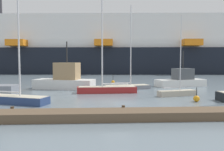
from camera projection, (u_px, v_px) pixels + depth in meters
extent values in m
plane|color=slate|center=(118.00, 102.00, 20.60)|extent=(600.00, 600.00, 0.00)
cube|color=brown|center=(125.00, 115.00, 14.67)|extent=(18.92, 1.86, 0.57)
cylinder|color=#423323|center=(12.00, 112.00, 15.28)|extent=(0.24, 0.24, 0.69)
cylinder|color=#423323|center=(123.00, 110.00, 15.68)|extent=(0.24, 0.24, 0.69)
cube|color=#BCB29E|center=(177.00, 93.00, 24.43)|extent=(4.51, 2.07, 0.57)
cube|color=beige|center=(177.00, 90.00, 24.41)|extent=(4.32, 1.95, 0.04)
cylinder|color=silver|center=(181.00, 53.00, 24.26)|extent=(0.11, 0.11, 8.15)
cylinder|color=silver|center=(172.00, 88.00, 24.19)|extent=(1.94, 0.58, 0.08)
cube|color=maroon|center=(107.00, 90.00, 26.81)|extent=(7.04, 1.86, 0.73)
cube|color=beige|center=(107.00, 87.00, 26.79)|extent=(6.75, 1.72, 0.04)
cylinder|color=silver|center=(102.00, 35.00, 26.35)|extent=(0.17, 0.17, 12.08)
cylinder|color=silver|center=(115.00, 84.00, 26.87)|extent=(3.14, 0.27, 0.13)
cube|color=navy|center=(16.00, 100.00, 20.04)|extent=(6.26, 3.53, 0.66)
cube|color=beige|center=(16.00, 96.00, 20.02)|extent=(5.99, 3.33, 0.04)
cylinder|color=silver|center=(19.00, 33.00, 19.52)|extent=(0.15, 0.15, 11.07)
cylinder|color=silver|center=(7.00, 92.00, 20.25)|extent=(2.62, 1.04, 0.12)
cube|color=gray|center=(127.00, 87.00, 30.40)|extent=(6.36, 3.22, 0.51)
cube|color=beige|center=(127.00, 85.00, 30.38)|extent=(6.08, 3.02, 0.04)
cylinder|color=silver|center=(131.00, 46.00, 30.19)|extent=(0.15, 0.15, 10.67)
cylinder|color=silver|center=(121.00, 83.00, 30.10)|extent=(2.69, 0.77, 0.12)
cube|color=white|center=(180.00, 83.00, 33.94)|extent=(7.92, 4.32, 1.02)
cube|color=#4C5156|center=(183.00, 74.00, 33.97)|extent=(3.19, 2.55, 1.66)
cylinder|color=#262626|center=(183.00, 60.00, 33.83)|extent=(0.15, 0.15, 2.63)
cube|color=white|center=(64.00, 84.00, 30.84)|extent=(8.55, 4.79, 1.28)
cube|color=#A3845B|center=(67.00, 71.00, 30.64)|extent=(3.57, 2.89, 2.30)
cylinder|color=#262626|center=(67.00, 52.00, 30.48)|extent=(0.16, 0.16, 2.83)
sphere|color=orange|center=(113.00, 82.00, 37.54)|extent=(0.58, 0.58, 0.58)
cylinder|color=black|center=(113.00, 77.00, 37.49)|extent=(0.06, 0.06, 0.97)
sphere|color=orange|center=(196.00, 99.00, 20.89)|extent=(0.58, 0.58, 0.58)
cylinder|color=black|center=(197.00, 91.00, 20.85)|extent=(0.06, 0.06, 0.77)
cube|color=black|center=(68.00, 61.00, 73.52)|extent=(140.62, 29.49, 7.68)
cube|color=white|center=(68.00, 45.00, 73.20)|extent=(129.32, 26.36, 2.51)
cube|color=white|center=(68.00, 37.00, 73.04)|extent=(121.56, 24.77, 2.51)
cube|color=white|center=(68.00, 30.00, 72.88)|extent=(113.80, 23.19, 2.51)
cube|color=white|center=(68.00, 22.00, 72.72)|extent=(106.04, 21.61, 2.51)
cube|color=orange|center=(17.00, 43.00, 63.28)|extent=(5.29, 4.26, 1.76)
cube|color=orange|center=(104.00, 43.00, 62.84)|extent=(5.29, 4.26, 1.76)
cube|color=orange|center=(192.00, 42.00, 62.41)|extent=(5.29, 4.26, 1.76)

